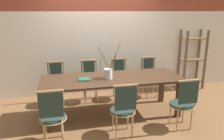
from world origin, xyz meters
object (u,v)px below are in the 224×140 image
object	(u,v)px
chair_far_center	(120,78)
book_stack	(84,79)
chair_near_center	(183,102)
vase_centerpiece	(108,73)
shelving_rack	(192,60)
dining_table	(112,82)

from	to	relation	value
chair_far_center	book_stack	bearing A→B (deg)	41.21
chair_near_center	vase_centerpiece	distance (m)	1.41
vase_centerpiece	shelving_rack	size ratio (longest dim) A/B	0.47
chair_near_center	shelving_rack	distance (m)	2.27
shelving_rack	vase_centerpiece	bearing A→B (deg)	-155.72
dining_table	chair_far_center	distance (m)	0.88
chair_near_center	book_stack	world-z (taller)	chair_near_center
vase_centerpiece	chair_far_center	bearing A→B (deg)	61.26
shelving_rack	dining_table	bearing A→B (deg)	-155.65
chair_far_center	vase_centerpiece	bearing A→B (deg)	61.26
chair_far_center	vase_centerpiece	world-z (taller)	vase_centerpiece
dining_table	chair_near_center	world-z (taller)	chair_near_center
vase_centerpiece	book_stack	world-z (taller)	vase_centerpiece
chair_near_center	shelving_rack	size ratio (longest dim) A/B	0.61
dining_table	chair_far_center	world-z (taller)	chair_far_center
dining_table	shelving_rack	world-z (taller)	shelving_rack
chair_near_center	chair_far_center	world-z (taller)	same
chair_near_center	shelving_rack	xyz separation A→B (m)	(1.30, 1.85, 0.26)
chair_near_center	shelving_rack	bearing A→B (deg)	54.94
dining_table	chair_near_center	xyz separation A→B (m)	(1.06, -0.78, -0.17)
vase_centerpiece	dining_table	bearing A→B (deg)	22.24
shelving_rack	book_stack	bearing A→B (deg)	-159.73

